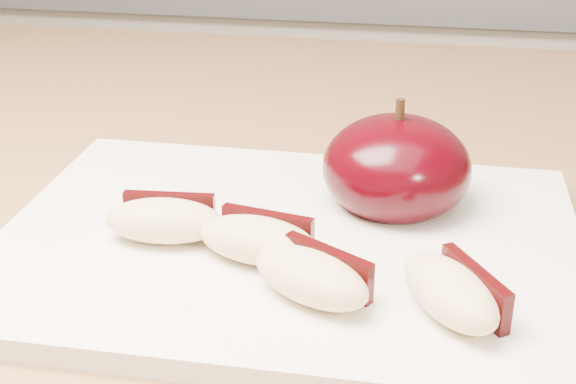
# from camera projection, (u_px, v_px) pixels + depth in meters

# --- Properties ---
(back_cabinet) EXTENTS (2.40, 0.62, 0.94)m
(back_cabinet) POSITION_uv_depth(u_px,v_px,m) (340.00, 233.00, 1.34)
(back_cabinet) COLOR silver
(back_cabinet) RESTS_ON ground
(cutting_board) EXTENTS (0.30, 0.22, 0.01)m
(cutting_board) POSITION_uv_depth(u_px,v_px,m) (288.00, 246.00, 0.42)
(cutting_board) COLOR white
(cutting_board) RESTS_ON island_counter
(apple_half) EXTENTS (0.08, 0.08, 0.07)m
(apple_half) POSITION_uv_depth(u_px,v_px,m) (396.00, 168.00, 0.44)
(apple_half) COLOR black
(apple_half) RESTS_ON cutting_board
(apple_wedge_a) EXTENTS (0.06, 0.03, 0.02)m
(apple_wedge_a) POSITION_uv_depth(u_px,v_px,m) (165.00, 220.00, 0.41)
(apple_wedge_a) COLOR beige
(apple_wedge_a) RESTS_ON cutting_board
(apple_wedge_b) EXTENTS (0.06, 0.04, 0.02)m
(apple_wedge_b) POSITION_uv_depth(u_px,v_px,m) (259.00, 239.00, 0.39)
(apple_wedge_b) COLOR beige
(apple_wedge_b) RESTS_ON cutting_board
(apple_wedge_c) EXTENTS (0.07, 0.06, 0.02)m
(apple_wedge_c) POSITION_uv_depth(u_px,v_px,m) (313.00, 276.00, 0.36)
(apple_wedge_c) COLOR beige
(apple_wedge_c) RESTS_ON cutting_board
(apple_wedge_d) EXTENTS (0.06, 0.07, 0.02)m
(apple_wedge_d) POSITION_uv_depth(u_px,v_px,m) (453.00, 291.00, 0.35)
(apple_wedge_d) COLOR beige
(apple_wedge_d) RESTS_ON cutting_board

